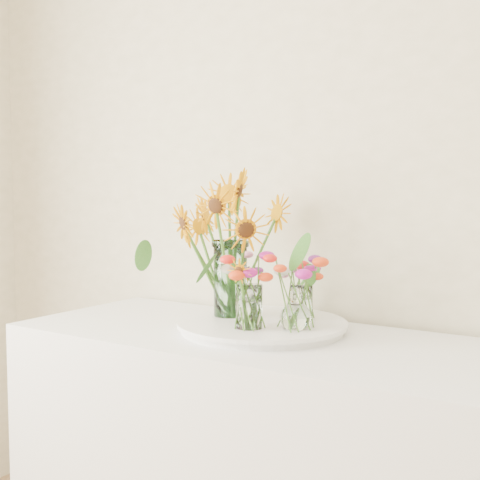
{
  "coord_description": "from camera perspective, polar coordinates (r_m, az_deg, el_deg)",
  "views": [
    {
      "loc": [
        0.38,
        0.46,
        1.29
      ],
      "look_at": [
        -0.59,
        2.0,
        1.16
      ],
      "focal_mm": 45.0,
      "sensor_mm": 36.0,
      "label": 1
    }
  ],
  "objects": [
    {
      "name": "sunflower_bouquet",
      "position": [
        1.84,
        -0.93,
        -0.53
      ],
      "size": [
        0.82,
        0.82,
        0.44
      ],
      "primitive_type": null,
      "rotation": [
        0.0,
        0.0,
        -0.37
      ],
      "color": "orange",
      "rests_on": "tray"
    },
    {
      "name": "wildflower_posy_c",
      "position": [
        1.81,
        5.96,
        -4.55
      ],
      "size": [
        0.18,
        0.18,
        0.2
      ],
      "primitive_type": null,
      "color": "red",
      "rests_on": "tray"
    },
    {
      "name": "wildflower_posy_b",
      "position": [
        1.67,
        5.33,
        -4.9
      ],
      "size": [
        0.22,
        0.22,
        0.22
      ],
      "primitive_type": null,
      "color": "red",
      "rests_on": "tray"
    },
    {
      "name": "tray",
      "position": [
        1.79,
        2.09,
        -8.23
      ],
      "size": [
        0.48,
        0.48,
        0.02
      ],
      "primitive_type": "cylinder",
      "color": "white",
      "rests_on": "counter"
    },
    {
      "name": "small_vase_b",
      "position": [
        1.68,
        5.32,
        -6.42
      ],
      "size": [
        0.1,
        0.1,
        0.13
      ],
      "primitive_type": null,
      "rotation": [
        0.0,
        0.0,
        -0.21
      ],
      "color": "white",
      "rests_on": "tray"
    },
    {
      "name": "wildflower_posy_a",
      "position": [
        1.67,
        0.87,
        -4.88
      ],
      "size": [
        0.2,
        0.2,
        0.22
      ],
      "primitive_type": null,
      "color": "red",
      "rests_on": "tray"
    },
    {
      "name": "mason_jar",
      "position": [
        1.85,
        -0.92,
        -3.67
      ],
      "size": [
        0.13,
        0.13,
        0.24
      ],
      "primitive_type": "cylinder",
      "rotation": [
        0.0,
        0.0,
        -0.37
      ],
      "color": "#B6EBDB",
      "rests_on": "tray"
    },
    {
      "name": "small_vase_a",
      "position": [
        1.68,
        0.87,
        -6.4
      ],
      "size": [
        0.09,
        0.09,
        0.13
      ],
      "primitive_type": "cylinder",
      "rotation": [
        0.0,
        0.0,
        0.16
      ],
      "color": "white",
      "rests_on": "tray"
    },
    {
      "name": "small_vase_c",
      "position": [
        1.82,
        5.95,
        -5.95
      ],
      "size": [
        0.08,
        0.08,
        0.11
      ],
      "primitive_type": "cylinder",
      "rotation": [
        0.0,
        0.0,
        -0.29
      ],
      "color": "white",
      "rests_on": "tray"
    }
  ]
}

